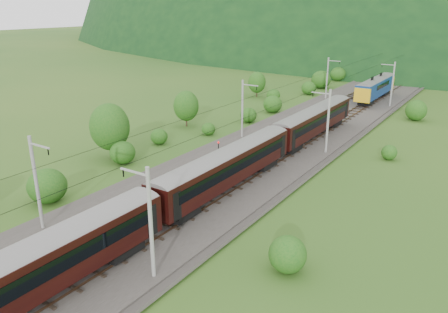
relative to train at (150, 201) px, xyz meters
The scene contains 14 objects.
ground 5.73m from the train, 121.43° to the right, with size 600.00×600.00×0.00m, color #245019.
railbed 7.30m from the train, 111.56° to the left, with size 14.00×220.00×0.30m, color #38332D.
track_left 8.32m from the train, 128.32° to the left, with size 2.40×220.00×0.27m.
track_right 6.79m from the train, 90.00° to the left, with size 2.40×220.00×0.27m.
catenary_left 29.36m from the train, 106.89° to the left, with size 2.54×192.28×8.00m.
catenary_right 28.34m from the train, 82.45° to the left, with size 2.54×192.28×8.00m.
overhead_wires 7.50m from the train, 111.56° to the left, with size 4.83×198.00×0.03m.
mountain_ridge 320.39m from the train, 112.46° to the left, with size 336.00×280.00×132.00m, color black.
train is the anchor object (origin of this frame).
hazard_post_near 35.47m from the train, 94.67° to the left, with size 0.16×0.16×1.50m, color red.
hazard_post_far 27.42m from the train, 94.81° to the left, with size 0.16×0.16×1.54m, color red.
signal 20.32m from the train, 108.82° to the left, with size 0.21×0.21×1.92m.
vegetation_left 18.06m from the train, 154.39° to the left, with size 13.20×150.52×6.92m.
vegetation_right 10.92m from the train, ahead, with size 6.41×100.36×3.20m.
Camera 1 is at (24.42, -18.70, 17.95)m, focal length 35.00 mm.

